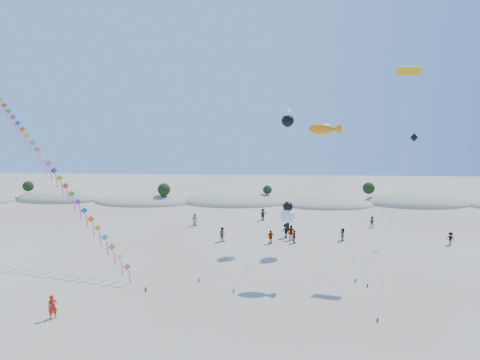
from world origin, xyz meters
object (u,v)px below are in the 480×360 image
Objects in this scene: parafoil_kite at (408,75)px; flyer_foreground at (53,307)px; kite_train at (52,169)px; fish_kite at (325,129)px.

parafoil_kite is 10.93× the size of flyer_foreground.
flyer_foreground is (-29.74, -14.07, -18.05)m from parafoil_kite.
kite_train is 17.57m from flyer_foreground.
fish_kite is (28.10, -2.16, 4.24)m from kite_train.
parafoil_kite reaches higher than kite_train.
parafoil_kite is at bearing -11.62° from flyer_foreground.
parafoil_kite reaches higher than flyer_foreground.
kite_train is at bearing 175.60° from fish_kite.
flyer_foreground is (-21.39, -11.63, -12.80)m from fish_kite.
parafoil_kite is (8.35, 2.45, 5.25)m from fish_kite.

